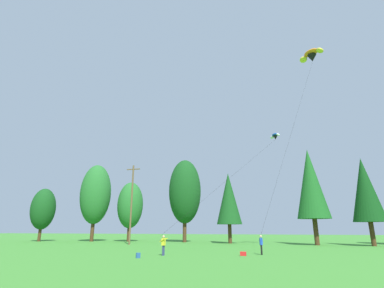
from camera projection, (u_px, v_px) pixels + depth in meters
treeline_tree_a at (43, 209)px, 55.04m from camera, size 4.38×4.38×9.57m
treeline_tree_b at (96, 194)px, 55.35m from camera, size 5.59×5.59×14.04m
treeline_tree_c at (130, 205)px, 54.44m from camera, size 4.67×4.67×10.63m
treeline_tree_d at (185, 191)px, 52.54m from camera, size 5.67×5.67×14.34m
treeline_tree_e at (229, 198)px, 48.31m from camera, size 4.07×4.07×11.21m
treeline_tree_f at (311, 183)px, 43.66m from camera, size 4.67×4.67×13.94m
treeline_tree_g at (365, 189)px, 41.22m from camera, size 4.25×4.25×12.06m
utility_pole at (132, 202)px, 44.54m from camera, size 2.20×0.26×11.78m
kite_flyer_near at (164, 244)px, 25.91m from camera, size 0.59×0.62×1.69m
kite_flyer_mid at (261, 243)px, 26.66m from camera, size 0.31×0.59×1.69m
parafoil_kite_high_blue_white at (275, 136)px, 43.13m from camera, size 11.95×18.05×14.18m
parafoil_kite_mid_orange at (311, 55)px, 39.13m from camera, size 9.58×10.09×24.08m
backpack at (138, 255)px, 23.54m from camera, size 0.40×0.38×0.40m
picnic_cooler at (243, 254)px, 25.47m from camera, size 0.53×0.37×0.34m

